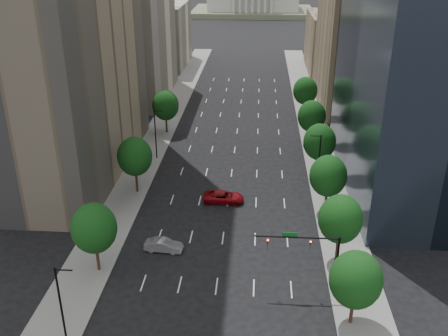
# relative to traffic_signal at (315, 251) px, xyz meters

# --- Properties ---
(sidewalk_left) EXTENTS (6.00, 200.00, 0.15)m
(sidewalk_left) POSITION_rel_traffic_signal_xyz_m (-26.03, 30.00, -5.10)
(sidewalk_left) COLOR slate
(sidewalk_left) RESTS_ON ground
(sidewalk_right) EXTENTS (6.00, 200.00, 0.15)m
(sidewalk_right) POSITION_rel_traffic_signal_xyz_m (4.97, 30.00, -5.10)
(sidewalk_right) COLOR slate
(sidewalk_right) RESTS_ON ground
(midrise_cream_left) EXTENTS (14.00, 30.00, 35.00)m
(midrise_cream_left) POSITION_rel_traffic_signal_xyz_m (-35.53, 73.00, 12.33)
(midrise_cream_left) COLOR beige
(midrise_cream_left) RESTS_ON ground
(filler_left) EXTENTS (14.00, 26.00, 18.00)m
(filler_left) POSITION_rel_traffic_signal_xyz_m (-35.53, 106.00, 3.83)
(filler_left) COLOR beige
(filler_left) RESTS_ON ground
(parking_tan_right) EXTENTS (14.00, 30.00, 30.00)m
(parking_tan_right) POSITION_rel_traffic_signal_xyz_m (14.47, 70.00, 9.83)
(parking_tan_right) COLOR #8C7759
(parking_tan_right) RESTS_ON ground
(filler_right) EXTENTS (14.00, 26.00, 16.00)m
(filler_right) POSITION_rel_traffic_signal_xyz_m (14.47, 103.00, 2.83)
(filler_right) COLOR #8C7759
(filler_right) RESTS_ON ground
(tree_right_0) EXTENTS (5.20, 5.20, 8.39)m
(tree_right_0) POSITION_rel_traffic_signal_xyz_m (3.47, -5.00, 0.22)
(tree_right_0) COLOR #382316
(tree_right_0) RESTS_ON ground
(tree_right_1) EXTENTS (5.20, 5.20, 8.75)m
(tree_right_1) POSITION_rel_traffic_signal_xyz_m (3.47, 6.00, 0.58)
(tree_right_1) COLOR #382316
(tree_right_1) RESTS_ON ground
(tree_right_2) EXTENTS (5.20, 5.20, 8.61)m
(tree_right_2) POSITION_rel_traffic_signal_xyz_m (3.47, 18.00, 0.43)
(tree_right_2) COLOR #382316
(tree_right_2) RESTS_ON ground
(tree_right_3) EXTENTS (5.20, 5.20, 8.89)m
(tree_right_3) POSITION_rel_traffic_signal_xyz_m (3.47, 30.00, 0.72)
(tree_right_3) COLOR #382316
(tree_right_3) RESTS_ON ground
(tree_right_4) EXTENTS (5.20, 5.20, 8.46)m
(tree_right_4) POSITION_rel_traffic_signal_xyz_m (3.47, 44.00, 0.29)
(tree_right_4) COLOR #382316
(tree_right_4) RESTS_ON ground
(tree_right_5) EXTENTS (5.20, 5.20, 8.75)m
(tree_right_5) POSITION_rel_traffic_signal_xyz_m (3.47, 60.00, 0.58)
(tree_right_5) COLOR #382316
(tree_right_5) RESTS_ON ground
(tree_left_0) EXTENTS (5.20, 5.20, 8.75)m
(tree_left_0) POSITION_rel_traffic_signal_xyz_m (-24.53, 2.00, 0.58)
(tree_left_0) COLOR #382316
(tree_left_0) RESTS_ON ground
(tree_left_1) EXTENTS (5.20, 5.20, 8.97)m
(tree_left_1) POSITION_rel_traffic_signal_xyz_m (-24.53, 22.00, 0.79)
(tree_left_1) COLOR #382316
(tree_left_1) RESTS_ON ground
(tree_left_2) EXTENTS (5.20, 5.20, 8.68)m
(tree_left_2) POSITION_rel_traffic_signal_xyz_m (-24.53, 48.00, 0.50)
(tree_left_2) COLOR #382316
(tree_left_2) RESTS_ON ground
(streetlight_rn) EXTENTS (1.70, 0.20, 9.00)m
(streetlight_rn) POSITION_rel_traffic_signal_xyz_m (2.91, 25.00, -0.33)
(streetlight_rn) COLOR black
(streetlight_rn) RESTS_ON ground
(streetlight_ls) EXTENTS (1.70, 0.20, 9.00)m
(streetlight_ls) POSITION_rel_traffic_signal_xyz_m (-23.96, -10.00, -0.33)
(streetlight_ls) COLOR black
(streetlight_ls) RESTS_ON ground
(streetlight_ln) EXTENTS (1.70, 0.20, 9.00)m
(streetlight_ln) POSITION_rel_traffic_signal_xyz_m (-23.96, 35.00, -0.33)
(streetlight_ln) COLOR black
(streetlight_ln) RESTS_ON ground
(traffic_signal) EXTENTS (9.12, 0.40, 7.38)m
(traffic_signal) POSITION_rel_traffic_signal_xyz_m (0.00, 0.00, 0.00)
(traffic_signal) COLOR black
(traffic_signal) RESTS_ON ground
(foothills) EXTENTS (720.00, 413.00, 263.00)m
(foothills) POSITION_rel_traffic_signal_xyz_m (24.14, 569.40, -42.95)
(foothills) COLOR olive
(foothills) RESTS_ON ground
(car_silver) EXTENTS (4.88, 2.06, 1.57)m
(car_silver) POSITION_rel_traffic_signal_xyz_m (-17.66, 6.58, -4.39)
(car_silver) COLOR gray
(car_silver) RESTS_ON ground
(car_red_far) EXTENTS (5.99, 2.79, 1.66)m
(car_red_far) POSITION_rel_traffic_signal_xyz_m (-11.17, 19.86, -4.34)
(car_red_far) COLOR maroon
(car_red_far) RESTS_ON ground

